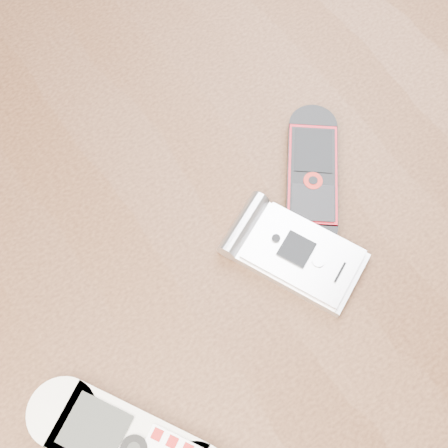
# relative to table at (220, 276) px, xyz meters

# --- Properties ---
(ground) EXTENTS (4.00, 4.00, 0.00)m
(ground) POSITION_rel_table_xyz_m (0.00, 0.00, -0.64)
(ground) COLOR #472B19
(ground) RESTS_ON ground
(table) EXTENTS (1.20, 0.80, 0.75)m
(table) POSITION_rel_table_xyz_m (0.00, 0.00, 0.00)
(table) COLOR black
(table) RESTS_ON ground
(nokia_white) EXTENTS (0.12, 0.16, 0.02)m
(nokia_white) POSITION_rel_table_xyz_m (-0.14, -0.10, 0.11)
(nokia_white) COLOR silver
(nokia_white) RESTS_ON table
(nokia_black_red) EXTENTS (0.12, 0.13, 0.01)m
(nokia_black_red) POSITION_rel_table_xyz_m (0.09, -0.00, 0.11)
(nokia_black_red) COLOR black
(nokia_black_red) RESTS_ON table
(motorola_razr) EXTENTS (0.10, 0.12, 0.02)m
(motorola_razr) POSITION_rel_table_xyz_m (0.04, -0.05, 0.11)
(motorola_razr) COLOR silver
(motorola_razr) RESTS_ON table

